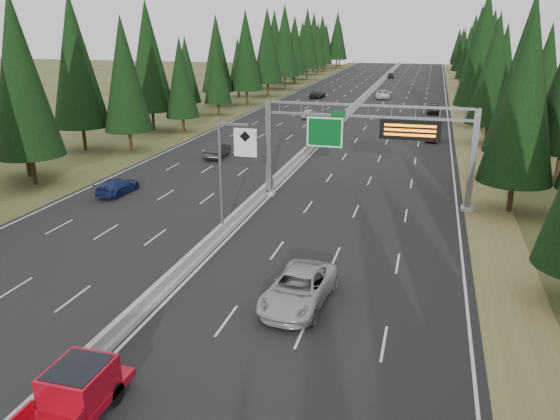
# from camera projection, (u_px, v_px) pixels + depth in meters

# --- Properties ---
(road) EXTENTS (32.00, 260.00, 0.08)m
(road) POSITION_uv_depth(u_px,v_px,m) (347.00, 115.00, 87.15)
(road) COLOR black
(road) RESTS_ON ground
(shoulder_right) EXTENTS (3.60, 260.00, 0.06)m
(shoulder_right) POSITION_uv_depth(u_px,v_px,m) (464.00, 120.00, 82.67)
(shoulder_right) COLOR olive
(shoulder_right) RESTS_ON ground
(shoulder_left) EXTENTS (3.60, 260.00, 0.06)m
(shoulder_left) POSITION_uv_depth(u_px,v_px,m) (242.00, 111.00, 91.63)
(shoulder_left) COLOR #3D441F
(shoulder_left) RESTS_ON ground
(median_barrier) EXTENTS (0.70, 260.00, 0.85)m
(median_barrier) POSITION_uv_depth(u_px,v_px,m) (347.00, 112.00, 87.03)
(median_barrier) COLOR #9C9C96
(median_barrier) RESTS_ON road
(sign_gantry) EXTENTS (16.75, 0.98, 7.80)m
(sign_gantry) POSITION_uv_depth(u_px,v_px,m) (375.00, 139.00, 42.03)
(sign_gantry) COLOR slate
(sign_gantry) RESTS_ON road
(hov_sign_pole) EXTENTS (2.80, 0.50, 8.00)m
(hov_sign_pole) POSITION_uv_depth(u_px,v_px,m) (228.00, 170.00, 35.25)
(hov_sign_pole) COLOR slate
(hov_sign_pole) RESTS_ON road
(tree_row_right) EXTENTS (12.25, 242.66, 18.99)m
(tree_row_right) POSITION_uv_depth(u_px,v_px,m) (519.00, 66.00, 63.75)
(tree_row_right) COLOR black
(tree_row_right) RESTS_ON ground
(tree_row_left) EXTENTS (12.32, 242.61, 18.95)m
(tree_row_left) POSITION_uv_depth(u_px,v_px,m) (211.00, 53.00, 87.48)
(tree_row_left) COLOR black
(tree_row_left) RESTS_ON ground
(silver_minivan) EXTENTS (3.35, 6.35, 1.70)m
(silver_minivan) POSITION_uv_depth(u_px,v_px,m) (299.00, 288.00, 27.59)
(silver_minivan) COLOR #A8A7AB
(silver_minivan) RESTS_ON road
(red_pickup) EXTENTS (2.12, 5.93, 1.93)m
(red_pickup) POSITION_uv_depth(u_px,v_px,m) (72.00, 395.00, 19.28)
(red_pickup) COLOR black
(red_pickup) RESTS_ON road
(car_ahead_green) EXTENTS (1.87, 3.90, 1.29)m
(car_ahead_green) POSITION_uv_depth(u_px,v_px,m) (403.00, 127.00, 72.84)
(car_ahead_green) COLOR #135336
(car_ahead_green) RESTS_ON road
(car_ahead_dkred) EXTENTS (1.55, 4.05, 1.32)m
(car_ahead_dkred) POSITION_uv_depth(u_px,v_px,m) (432.00, 135.00, 67.09)
(car_ahead_dkred) COLOR #560D0C
(car_ahead_dkred) RESTS_ON road
(car_ahead_dkgrey) EXTENTS (2.02, 4.82, 1.39)m
(car_ahead_dkgrey) POSITION_uv_depth(u_px,v_px,m) (434.00, 109.00, 88.03)
(car_ahead_dkgrey) COLOR black
(car_ahead_dkgrey) RESTS_ON road
(car_ahead_white) EXTENTS (3.06, 5.93, 1.60)m
(car_ahead_white) POSITION_uv_depth(u_px,v_px,m) (383.00, 94.00, 106.21)
(car_ahead_white) COLOR silver
(car_ahead_white) RESTS_ON road
(car_ahead_far) EXTENTS (2.03, 4.24, 1.40)m
(car_ahead_far) POSITION_uv_depth(u_px,v_px,m) (391.00, 75.00, 148.39)
(car_ahead_far) COLOR black
(car_ahead_far) RESTS_ON road
(car_onc_near) EXTENTS (1.97, 4.87, 1.57)m
(car_onc_near) POSITION_uv_depth(u_px,v_px,m) (218.00, 150.00, 58.65)
(car_onc_near) COLOR black
(car_onc_near) RESTS_ON road
(car_onc_blue) EXTENTS (2.09, 4.66, 1.33)m
(car_onc_blue) POSITION_uv_depth(u_px,v_px,m) (118.00, 186.00, 45.87)
(car_onc_blue) COLOR navy
(car_onc_blue) RESTS_ON road
(car_onc_white) EXTENTS (1.77, 4.16, 1.40)m
(car_onc_white) POSITION_uv_depth(u_px,v_px,m) (309.00, 113.00, 83.77)
(car_onc_white) COLOR #BABABA
(car_onc_white) RESTS_ON road
(car_onc_far) EXTENTS (2.55, 5.30, 1.46)m
(car_onc_far) POSITION_uv_depth(u_px,v_px,m) (318.00, 94.00, 107.35)
(car_onc_far) COLOR black
(car_onc_far) RESTS_ON road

